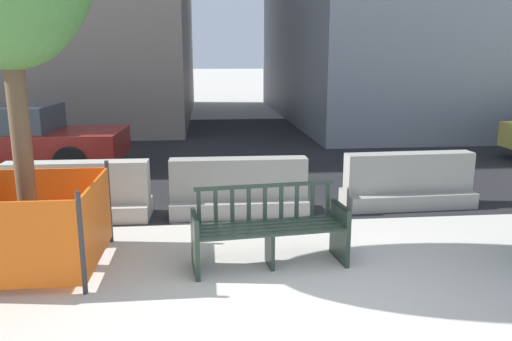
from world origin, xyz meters
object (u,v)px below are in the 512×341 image
(street_bench, at_px, (269,231))
(jersey_barrier_centre, at_px, (239,191))
(jersey_barrier_left, at_px, (78,196))
(jersey_barrier_right, at_px, (408,185))
(construction_fence, at_px, (30,222))
(car_sedan_mid, at_px, (12,139))

(street_bench, bearing_deg, jersey_barrier_centre, 96.23)
(street_bench, relative_size, jersey_barrier_left, 0.86)
(jersey_barrier_left, relative_size, jersey_barrier_right, 0.99)
(jersey_barrier_left, height_order, jersey_barrier_right, same)
(jersey_barrier_right, relative_size, construction_fence, 1.38)
(jersey_barrier_right, bearing_deg, street_bench, -139.90)
(street_bench, height_order, car_sedan_mid, car_sedan_mid)
(jersey_barrier_left, xyz_separation_m, jersey_barrier_right, (4.94, 0.16, 0.00))
(jersey_barrier_centre, xyz_separation_m, jersey_barrier_left, (-2.29, -0.01, 0.00))
(street_bench, xyz_separation_m, jersey_barrier_centre, (-0.21, 1.90, -0.06))
(jersey_barrier_left, distance_m, jersey_barrier_right, 4.94)
(jersey_barrier_left, bearing_deg, car_sedan_mid, 121.72)
(jersey_barrier_centre, relative_size, car_sedan_mid, 0.46)
(street_bench, height_order, construction_fence, construction_fence)
(jersey_barrier_centre, height_order, jersey_barrier_right, same)
(jersey_barrier_centre, height_order, construction_fence, construction_fence)
(jersey_barrier_centre, relative_size, jersey_barrier_right, 0.99)
(street_bench, distance_m, jersey_barrier_right, 3.18)
(jersey_barrier_centre, relative_size, construction_fence, 1.37)
(jersey_barrier_right, height_order, car_sedan_mid, car_sedan_mid)
(jersey_barrier_left, distance_m, car_sedan_mid, 3.96)
(street_bench, relative_size, jersey_barrier_right, 0.86)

